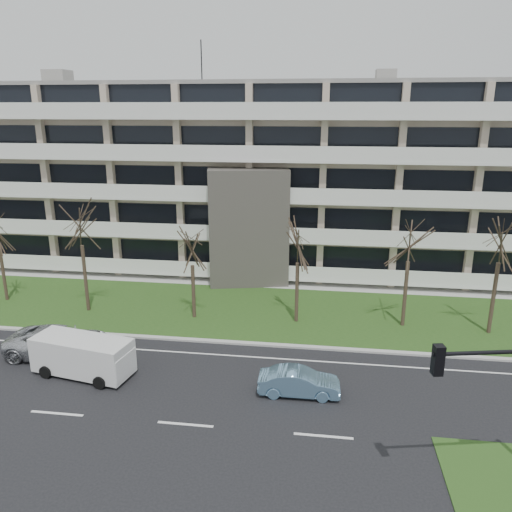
# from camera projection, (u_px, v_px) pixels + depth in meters

# --- Properties ---
(ground) EXTENTS (160.00, 160.00, 0.00)m
(ground) POSITION_uv_depth(u_px,v_px,m) (185.00, 424.00, 21.83)
(ground) COLOR black
(ground) RESTS_ON ground
(grass_verge) EXTENTS (90.00, 10.00, 0.06)m
(grass_verge) POSITION_uv_depth(u_px,v_px,m) (237.00, 310.00, 34.17)
(grass_verge) COLOR #214717
(grass_verge) RESTS_ON ground
(curb) EXTENTS (90.00, 0.35, 0.12)m
(curb) POSITION_uv_depth(u_px,v_px,m) (222.00, 342.00, 29.41)
(curb) COLOR #B2B2AD
(curb) RESTS_ON ground
(sidewalk) EXTENTS (90.00, 2.00, 0.08)m
(sidewalk) POSITION_uv_depth(u_px,v_px,m) (249.00, 283.00, 39.39)
(sidewalk) COLOR #B2B2AD
(sidewalk) RESTS_ON ground
(lane_edge_line) EXTENTS (90.00, 0.12, 0.01)m
(lane_edge_line) POSITION_uv_depth(u_px,v_px,m) (217.00, 355.00, 28.00)
(lane_edge_line) COLOR white
(lane_edge_line) RESTS_ON ground
(apartment_building) EXTENTS (60.50, 15.10, 18.75)m
(apartment_building) POSITION_uv_depth(u_px,v_px,m) (260.00, 175.00, 43.70)
(apartment_building) COLOR #C6B39A
(apartment_building) RESTS_ON ground
(silver_pickup) EXTENTS (5.92, 2.95, 1.61)m
(silver_pickup) POSITION_uv_depth(u_px,v_px,m) (60.00, 342.00, 27.72)
(silver_pickup) COLOR #BABDC2
(silver_pickup) RESTS_ON ground
(blue_sedan) EXTENTS (3.95, 1.45, 1.29)m
(blue_sedan) POSITION_uv_depth(u_px,v_px,m) (299.00, 382.00, 23.97)
(blue_sedan) COLOR #7AACD3
(blue_sedan) RESTS_ON ground
(white_van) EXTENTS (5.42, 2.83, 2.00)m
(white_van) POSITION_uv_depth(u_px,v_px,m) (84.00, 353.00, 25.62)
(white_van) COLOR white
(white_van) RESTS_ON ground
(tree_2) EXTENTS (4.13, 4.13, 8.26)m
(tree_2) POSITION_uv_depth(u_px,v_px,m) (79.00, 219.00, 32.25)
(tree_2) COLOR #382B21
(tree_2) RESTS_ON ground
(tree_3) EXTENTS (3.23, 3.23, 6.45)m
(tree_3) POSITION_uv_depth(u_px,v_px,m) (192.00, 244.00, 31.54)
(tree_3) COLOR #382B21
(tree_3) RESTS_ON ground
(tree_4) EXTENTS (3.57, 3.57, 7.14)m
(tree_4) POSITION_uv_depth(u_px,v_px,m) (298.00, 239.00, 30.73)
(tree_4) COLOR #382B21
(tree_4) RESTS_ON ground
(tree_5) EXTENTS (3.82, 3.82, 7.65)m
(tree_5) POSITION_uv_depth(u_px,v_px,m) (410.00, 235.00, 30.02)
(tree_5) COLOR #382B21
(tree_5) RESTS_ON ground
(tree_6) EXTENTS (4.06, 4.06, 8.11)m
(tree_6) POSITION_uv_depth(u_px,v_px,m) (503.00, 234.00, 28.87)
(tree_6) COLOR #382B21
(tree_6) RESTS_ON ground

